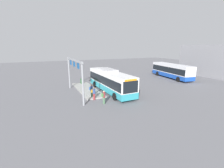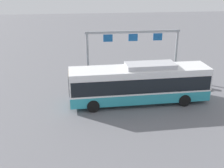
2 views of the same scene
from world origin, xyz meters
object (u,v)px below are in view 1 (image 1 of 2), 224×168
(bus_background_left, at_px, (171,70))
(trash_bin, at_px, (82,81))
(person_waiting_near, at_px, (94,93))
(bus_main, at_px, (110,80))
(person_boarding, at_px, (104,97))
(person_waiting_mid, at_px, (91,90))

(bus_background_left, xyz_separation_m, trash_bin, (-2.40, -19.74, -1.17))
(bus_background_left, bearing_deg, person_waiting_near, -64.44)
(bus_main, height_order, trash_bin, bus_main)
(person_waiting_near, xyz_separation_m, trash_bin, (-9.18, 0.69, -0.28))
(bus_main, distance_m, person_boarding, 5.58)
(bus_background_left, relative_size, person_waiting_mid, 6.82)
(bus_main, distance_m, bus_background_left, 17.42)
(person_boarding, bearing_deg, person_waiting_mid, 80.57)
(bus_main, bearing_deg, person_boarding, -33.53)
(bus_background_left, bearing_deg, person_waiting_mid, -66.79)
(bus_background_left, distance_m, person_waiting_near, 21.55)
(trash_bin, bearing_deg, bus_background_left, 83.07)
(person_boarding, relative_size, person_waiting_near, 1.00)
(trash_bin, bearing_deg, person_waiting_near, -4.31)
(person_waiting_near, bearing_deg, bus_background_left, 49.74)
(bus_background_left, bearing_deg, person_boarding, -58.87)
(person_waiting_near, relative_size, trash_bin, 1.86)
(person_boarding, bearing_deg, person_waiting_near, 84.81)
(bus_main, xyz_separation_m, person_waiting_mid, (1.72, -3.55, -0.76))
(person_waiting_near, bearing_deg, trash_bin, 117.06)
(bus_main, xyz_separation_m, person_waiting_near, (2.63, -3.52, -0.92))
(bus_background_left, relative_size, trash_bin, 12.65)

